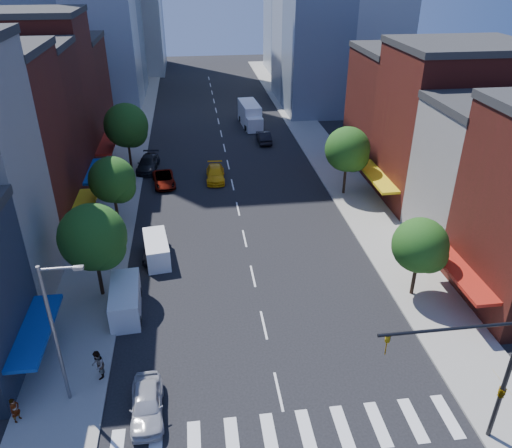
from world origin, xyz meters
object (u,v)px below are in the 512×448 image
Objects in this scene: box_truck at (250,115)px; cargo_van_near at (125,301)px; taxi at (215,174)px; traffic_car_far at (249,112)px; parked_car_second at (155,248)px; cargo_van_far at (157,250)px; traffic_car_oncoming at (264,137)px; pedestrian_near at (15,410)px; pedestrian_far at (98,365)px; parked_car_rear at (148,164)px; parked_car_front at (147,404)px; parked_car_third at (164,179)px.

cargo_van_near is at bearing -112.22° from box_truck.
box_truck is (6.35, 19.70, 0.81)m from taxi.
traffic_car_far is 5.04m from box_truck.
cargo_van_far reaches higher than parked_car_second.
box_truck is at bearing 68.31° from cargo_van_near.
pedestrian_near is at bearing 65.28° from traffic_car_oncoming.
pedestrian_far is (-2.89, -13.02, 0.15)m from cargo_van_far.
cargo_van_near reaches higher than parked_car_rear.
cargo_van_far is 0.58× the size of box_truck.
pedestrian_near is 0.81× the size of pedestrian_far.
parked_car_rear is (-2.00, 36.26, 0.03)m from parked_car_front.
taxi is at bearing 74.35° from parked_car_second.
cargo_van_near is at bearing -102.16° from parked_car_third.
parked_car_third is 0.95× the size of cargo_van_near.
parked_car_third is 2.50× the size of pedestrian_far.
pedestrian_far is at bearing -85.58° from parked_car_rear.
pedestrian_near reaches higher than parked_car_front.
parked_car_rear is at bearing 86.54° from cargo_van_near.
cargo_van_near is at bearing 99.51° from parked_car_front.
parked_car_third is at bearing 81.90° from cargo_van_far.
cargo_van_near is (-1.99, 9.20, 0.29)m from parked_car_front.
parked_car_front is 36.31m from parked_car_rear.
pedestrian_far is at bearing 132.24° from parked_car_front.
pedestrian_near reaches higher than parked_car_rear.
cargo_van_near reaches higher than parked_car_front.
box_truck reaches higher than cargo_van_far.
parked_car_rear is at bearing 90.44° from parked_car_front.
cargo_van_near is 0.62× the size of box_truck.
pedestrian_far is at bearing -27.72° from pedestrian_near.
parked_car_third is 18.06m from traffic_car_oncoming.
traffic_car_far is 2.44× the size of pedestrian_near.
parked_car_third is at bearing -60.96° from parked_car_rear.
traffic_car_oncoming is 2.40× the size of pedestrian_far.
taxi is at bearing -21.49° from parked_car_rear.
cargo_van_far is 37.91m from box_truck.
pedestrian_far is (-8.72, -29.21, 0.40)m from taxi.
taxi is 1.07× the size of traffic_car_oncoming.
taxi is 30.49m from pedestrian_far.
traffic_car_oncoming is at bearing 4.09° from pedestrian_near.
parked_car_rear is 1.16× the size of traffic_car_oncoming.
cargo_van_near is 1.02× the size of taxi.
pedestrian_far is at bearing -110.19° from cargo_van_far.
pedestrian_far reaches higher than cargo_van_far.
traffic_car_oncoming is 0.57× the size of box_truck.
pedestrian_near is at bearing -122.98° from cargo_van_near.
parked_car_rear is at bearing 20.71° from pedestrian_near.
cargo_van_near reaches higher than traffic_car_far.
cargo_van_near is at bearing 78.96° from traffic_car_far.
parked_car_front reaches higher than traffic_car_far.
traffic_car_far is (12.59, 40.84, -0.31)m from cargo_van_far.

